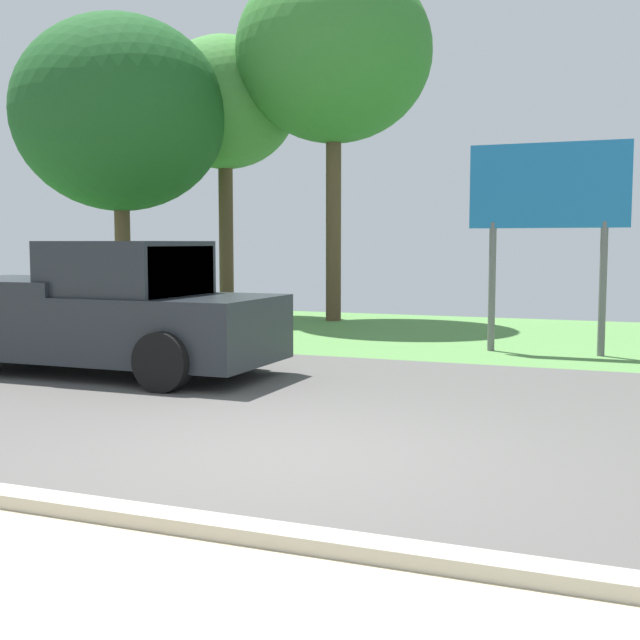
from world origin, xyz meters
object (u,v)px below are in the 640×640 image
object	(u,v)px
pickup_truck	(100,312)
tree_center_back	(120,114)
tree_right_mid	(334,53)
roadside_billboard	(548,201)
tree_left_far	(225,105)

from	to	relation	value
pickup_truck	tree_center_back	world-z (taller)	tree_center_back
tree_center_back	tree_right_mid	bearing A→B (deg)	24.61
roadside_billboard	tree_left_far	distance (m)	9.70
pickup_truck	tree_right_mid	bearing A→B (deg)	87.64
roadside_billboard	tree_left_far	size ratio (longest dim) A/B	0.51
roadside_billboard	tree_center_back	distance (m)	10.32
roadside_billboard	tree_left_far	xyz separation A→B (m)	(-8.30, 4.24, 2.71)
tree_center_back	tree_right_mid	world-z (taller)	tree_right_mid
pickup_truck	roadside_billboard	bearing A→B (deg)	37.91
tree_left_far	tree_right_mid	bearing A→B (deg)	-2.35
pickup_truck	tree_center_back	bearing A→B (deg)	122.35
roadside_billboard	tree_right_mid	bearing A→B (deg)	142.51
roadside_billboard	tree_right_mid	xyz separation A→B (m)	(-5.37, 4.12, 3.68)
tree_right_mid	roadside_billboard	bearing A→B (deg)	-37.49
roadside_billboard	tree_left_far	world-z (taller)	tree_left_far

